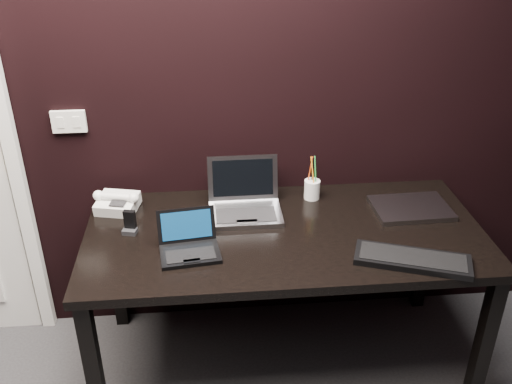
{
  "coord_description": "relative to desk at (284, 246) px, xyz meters",
  "views": [
    {
      "loc": [
        -0.01,
        -0.64,
        2.04
      ],
      "look_at": [
        0.17,
        1.35,
        0.96
      ],
      "focal_mm": 40.0,
      "sensor_mm": 36.0,
      "label": 1
    }
  ],
  "objects": [
    {
      "name": "ext_keyboard",
      "position": [
        0.47,
        -0.28,
        0.09
      ],
      "size": [
        0.47,
        0.29,
        0.03
      ],
      "color": "black",
      "rests_on": "desk"
    },
    {
      "name": "desk",
      "position": [
        0.0,
        0.0,
        0.0
      ],
      "size": [
        1.7,
        0.8,
        0.74
      ],
      "color": "black",
      "rests_on": "ground"
    },
    {
      "name": "wall_back",
      "position": [
        -0.3,
        0.4,
        0.64
      ],
      "size": [
        4.0,
        0.0,
        4.0
      ],
      "primitive_type": "plane",
      "rotation": [
        1.57,
        0.0,
        0.0
      ],
      "color": "black",
      "rests_on": "ground"
    },
    {
      "name": "mobile_phone",
      "position": [
        -0.65,
        0.05,
        0.12
      ],
      "size": [
        0.07,
        0.06,
        0.1
      ],
      "color": "black",
      "rests_on": "desk"
    },
    {
      "name": "closed_laptop",
      "position": [
        0.59,
        0.12,
        0.09
      ],
      "size": [
        0.35,
        0.26,
        0.02
      ],
      "color": "gray",
      "rests_on": "desk"
    },
    {
      "name": "netbook",
      "position": [
        -0.4,
        -0.12,
        0.11
      ],
      "size": [
        0.26,
        0.24,
        0.15
      ],
      "color": "black",
      "rests_on": "desk"
    },
    {
      "name": "silver_laptop",
      "position": [
        -0.16,
        0.17,
        0.12
      ],
      "size": [
        0.32,
        0.29,
        0.22
      ],
      "color": "#9D9DA2",
      "rests_on": "desk"
    },
    {
      "name": "desk_phone",
      "position": [
        -0.73,
        0.24,
        0.12
      ],
      "size": [
        0.22,
        0.2,
        0.1
      ],
      "color": "silver",
      "rests_on": "desk"
    },
    {
      "name": "wall_switch",
      "position": [
        -0.92,
        0.39,
        0.46
      ],
      "size": [
        0.15,
        0.02,
        0.1
      ],
      "color": "silver",
      "rests_on": "wall_back"
    },
    {
      "name": "pen_cup",
      "position": [
        0.17,
        0.27,
        0.13
      ],
      "size": [
        0.08,
        0.08,
        0.22
      ],
      "color": "silver",
      "rests_on": "desk"
    }
  ]
}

